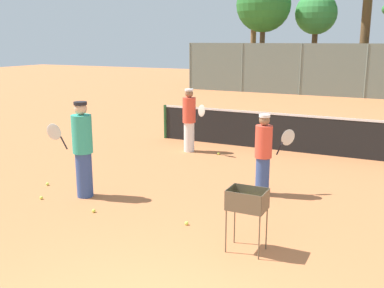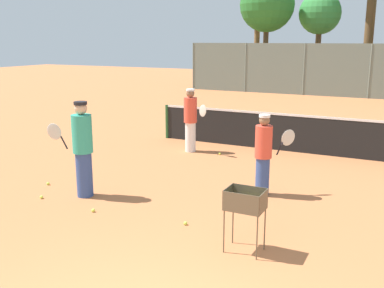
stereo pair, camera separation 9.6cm
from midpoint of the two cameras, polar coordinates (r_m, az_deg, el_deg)
name	(u,v)px [view 1 (the left image)]	position (r m, az deg, el deg)	size (l,w,h in m)	color
tennis_net	(316,134)	(12.74, 15.21, 1.21)	(9.54, 0.10, 1.07)	#26592D
back_fence	(366,71)	(25.82, 21.15, 8.62)	(20.97, 0.08, 2.88)	slate
tree_3	(316,14)	(30.10, 15.39, 15.58)	(2.59, 2.59, 5.97)	brown
tree_5	(263,5)	(29.11, 8.97, 17.04)	(3.34, 3.34, 6.84)	brown
player_white_outfit	(189,119)	(12.52, -0.56, 3.14)	(0.86, 0.52, 1.76)	white
player_red_cap	(264,154)	(9.10, 8.80, -1.21)	(0.73, 0.65, 1.66)	#334C8C
player_yellow_shirt	(82,148)	(9.12, -14.04, -0.54)	(0.92, 0.47, 1.92)	#334C8C
ball_cart	(248,204)	(6.68, 6.68, -7.63)	(0.56, 0.41, 0.97)	brown
tennis_ball_0	(47,184)	(10.28, -18.14, -4.85)	(0.07, 0.07, 0.07)	#D1E54C
tennis_ball_2	(187,223)	(7.78, -1.05, -10.02)	(0.07, 0.07, 0.07)	#D1E54C
tennis_ball_3	(41,198)	(9.46, -18.87, -6.47)	(0.07, 0.07, 0.07)	#D1E54C
tennis_ball_4	(94,211)	(8.51, -12.69, -8.27)	(0.07, 0.07, 0.07)	#D1E54C
tennis_ball_5	(219,154)	(12.35, 3.17, -1.21)	(0.07, 0.07, 0.07)	#D1E54C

